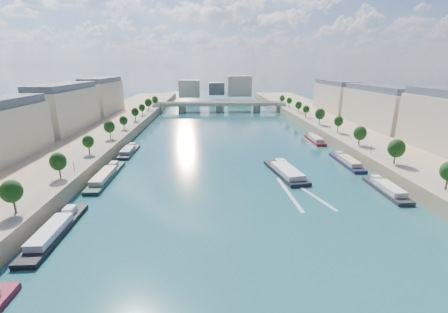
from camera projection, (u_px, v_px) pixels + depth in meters
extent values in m
plane|color=#0B2831|center=(231.00, 157.00, 128.23)|extent=(700.00, 700.00, 0.00)
cube|color=#9E8460|center=(58.00, 154.00, 124.01)|extent=(44.00, 520.00, 5.00)
cube|color=#9E8460|center=(395.00, 150.00, 130.99)|extent=(44.00, 520.00, 5.00)
cube|color=gray|center=(94.00, 148.00, 124.00)|extent=(14.00, 520.00, 0.10)
cube|color=gray|center=(363.00, 144.00, 129.52)|extent=(14.00, 520.00, 0.10)
cylinder|color=#382B1E|center=(10.00, 207.00, 68.13)|extent=(0.50, 0.50, 3.82)
ellipsoid|color=black|center=(7.00, 192.00, 67.09)|extent=(4.80, 4.80, 5.52)
cylinder|color=#382B1E|center=(60.00, 171.00, 91.06)|extent=(0.50, 0.50, 3.82)
ellipsoid|color=black|center=(58.00, 160.00, 90.02)|extent=(4.80, 4.80, 5.52)
cylinder|color=#382B1E|center=(90.00, 150.00, 114.00)|extent=(0.50, 0.50, 3.82)
ellipsoid|color=black|center=(88.00, 141.00, 112.95)|extent=(4.80, 4.80, 5.52)
cylinder|color=#382B1E|center=(109.00, 136.00, 136.93)|extent=(0.50, 0.50, 3.82)
ellipsoid|color=black|center=(109.00, 128.00, 135.89)|extent=(4.80, 4.80, 5.52)
cylinder|color=#382B1E|center=(124.00, 126.00, 159.86)|extent=(0.50, 0.50, 3.82)
ellipsoid|color=black|center=(123.00, 119.00, 158.82)|extent=(4.80, 4.80, 5.52)
cylinder|color=#382B1E|center=(134.00, 118.00, 182.80)|extent=(0.50, 0.50, 3.82)
ellipsoid|color=black|center=(134.00, 112.00, 181.75)|extent=(4.80, 4.80, 5.52)
cylinder|color=#382B1E|center=(142.00, 112.00, 205.73)|extent=(0.50, 0.50, 3.82)
ellipsoid|color=black|center=(142.00, 107.00, 204.69)|extent=(4.80, 4.80, 5.52)
cylinder|color=#382B1E|center=(149.00, 108.00, 228.66)|extent=(0.50, 0.50, 3.82)
ellipsoid|color=black|center=(149.00, 103.00, 227.62)|extent=(4.80, 4.80, 5.52)
cylinder|color=#382B1E|center=(154.00, 104.00, 251.60)|extent=(0.50, 0.50, 3.82)
ellipsoid|color=black|center=(154.00, 100.00, 250.55)|extent=(4.80, 4.80, 5.52)
cylinder|color=#382B1E|center=(447.00, 184.00, 81.10)|extent=(0.50, 0.50, 3.82)
cylinder|color=#382B1E|center=(394.00, 158.00, 104.04)|extent=(0.50, 0.50, 3.82)
ellipsoid|color=black|center=(396.00, 148.00, 102.99)|extent=(4.80, 4.80, 5.52)
cylinder|color=#382B1E|center=(361.00, 141.00, 126.97)|extent=(0.50, 0.50, 3.82)
ellipsoid|color=black|center=(362.00, 133.00, 125.93)|extent=(4.80, 4.80, 5.52)
cylinder|color=#382B1E|center=(337.00, 130.00, 149.90)|extent=(0.50, 0.50, 3.82)
ellipsoid|color=black|center=(338.00, 123.00, 148.86)|extent=(4.80, 4.80, 5.52)
cylinder|color=#382B1E|center=(320.00, 121.00, 172.84)|extent=(0.50, 0.50, 3.82)
ellipsoid|color=black|center=(321.00, 115.00, 171.79)|extent=(4.80, 4.80, 5.52)
cylinder|color=#382B1E|center=(307.00, 115.00, 195.77)|extent=(0.50, 0.50, 3.82)
ellipsoid|color=black|center=(308.00, 109.00, 194.72)|extent=(4.80, 4.80, 5.52)
cylinder|color=#382B1E|center=(297.00, 110.00, 218.70)|extent=(0.50, 0.50, 3.82)
ellipsoid|color=black|center=(297.00, 105.00, 217.66)|extent=(4.80, 4.80, 5.52)
cylinder|color=#382B1E|center=(288.00, 105.00, 241.64)|extent=(0.50, 0.50, 3.82)
ellipsoid|color=black|center=(289.00, 101.00, 240.59)|extent=(4.80, 4.80, 5.52)
cylinder|color=#382B1E|center=(281.00, 102.00, 264.57)|extent=(0.50, 0.50, 3.82)
ellipsoid|color=black|center=(282.00, 98.00, 263.52)|extent=(4.80, 4.80, 5.52)
cylinder|color=black|center=(74.00, 167.00, 94.98)|extent=(0.14, 0.14, 4.00)
sphere|color=#FFE5B2|center=(73.00, 160.00, 94.37)|extent=(0.36, 0.36, 0.36)
cylinder|color=black|center=(112.00, 138.00, 133.20)|extent=(0.14, 0.14, 4.00)
sphere|color=#FFE5B2|center=(112.00, 133.00, 132.59)|extent=(0.36, 0.36, 0.36)
cylinder|color=black|center=(134.00, 122.00, 171.43)|extent=(0.14, 0.14, 4.00)
sphere|color=#FFE5B2|center=(133.00, 118.00, 170.82)|extent=(0.36, 0.36, 0.36)
cylinder|color=black|center=(147.00, 111.00, 209.65)|extent=(0.14, 0.14, 4.00)
sphere|color=#FFE5B2|center=(147.00, 108.00, 209.04)|extent=(0.36, 0.36, 0.36)
cylinder|color=black|center=(371.00, 149.00, 114.40)|extent=(0.14, 0.14, 4.00)
sphere|color=#FFE5B2|center=(372.00, 144.00, 113.79)|extent=(0.36, 0.36, 0.36)
cylinder|color=black|center=(330.00, 129.00, 152.62)|extent=(0.14, 0.14, 4.00)
sphere|color=#FFE5B2|center=(331.00, 124.00, 152.01)|extent=(0.36, 0.36, 0.36)
cylinder|color=black|center=(306.00, 116.00, 190.85)|extent=(0.14, 0.14, 4.00)
sphere|color=#FFE5B2|center=(306.00, 113.00, 190.23)|extent=(0.36, 0.36, 0.36)
cylinder|color=black|center=(290.00, 108.00, 229.07)|extent=(0.14, 0.14, 4.00)
sphere|color=#FFE5B2|center=(290.00, 105.00, 228.46)|extent=(0.36, 0.36, 0.36)
cube|color=beige|center=(66.00, 110.00, 158.92)|extent=(16.00, 52.00, 20.00)
cube|color=#474C54|center=(63.00, 88.00, 155.55)|extent=(14.72, 50.44, 3.20)
cube|color=beige|center=(103.00, 99.00, 214.35)|extent=(16.00, 52.00, 20.00)
cube|color=#474C54|center=(101.00, 82.00, 210.97)|extent=(14.72, 50.44, 3.20)
cube|color=beige|center=(378.00, 108.00, 167.16)|extent=(16.00, 52.00, 20.00)
cube|color=#474C54|center=(381.00, 87.00, 163.79)|extent=(14.72, 50.44, 3.20)
cube|color=beige|center=(335.00, 98.00, 222.58)|extent=(16.00, 52.00, 20.00)
cube|color=#474C54|center=(337.00, 82.00, 219.21)|extent=(14.72, 50.44, 3.20)
cube|color=beige|center=(189.00, 89.00, 323.37)|extent=(22.00, 18.00, 18.00)
cube|color=beige|center=(239.00, 86.00, 335.01)|extent=(26.00, 20.00, 22.00)
cube|color=#474C54|center=(217.00, 89.00, 349.29)|extent=(18.00, 16.00, 14.00)
cube|color=#C1B79E|center=(220.00, 104.00, 254.80)|extent=(112.00, 11.00, 2.20)
cube|color=#C1B79E|center=(220.00, 103.00, 249.59)|extent=(112.00, 0.80, 0.90)
cube|color=#C1B79E|center=(219.00, 102.00, 259.14)|extent=(112.00, 0.80, 0.90)
cylinder|color=#C1B79E|center=(182.00, 109.00, 254.33)|extent=(6.40, 6.40, 5.00)
cylinder|color=#C1B79E|center=(220.00, 109.00, 255.88)|extent=(6.40, 6.40, 5.00)
cylinder|color=#C1B79E|center=(257.00, 108.00, 257.43)|extent=(6.40, 6.40, 5.00)
cube|color=#C1B79E|center=(158.00, 109.00, 253.36)|extent=(6.00, 12.00, 5.00)
cube|color=#C1B79E|center=(280.00, 108.00, 258.40)|extent=(6.00, 12.00, 5.00)
cube|color=black|center=(285.00, 173.00, 108.68)|extent=(11.52, 26.73, 1.85)
cube|color=silver|center=(287.00, 170.00, 106.20)|extent=(8.73, 17.58, 1.66)
cube|color=silver|center=(281.00, 162.00, 115.57)|extent=(4.15, 3.67, 1.80)
cube|color=silver|center=(289.00, 193.00, 92.37)|extent=(2.29, 26.03, 0.04)
cube|color=silver|center=(309.00, 193.00, 92.68)|extent=(8.50, 25.28, 0.04)
cube|color=black|center=(56.00, 233.00, 69.94)|extent=(5.00, 26.25, 1.80)
cube|color=silver|center=(50.00, 231.00, 67.44)|extent=(4.10, 14.44, 1.60)
cube|color=silver|center=(70.00, 210.00, 76.94)|extent=(2.50, 3.15, 1.80)
cube|color=#15362A|center=(106.00, 177.00, 104.58)|extent=(5.00, 30.22, 1.80)
cube|color=beige|center=(104.00, 175.00, 101.77)|extent=(4.10, 16.62, 1.60)
cube|color=beige|center=(114.00, 164.00, 112.71)|extent=(2.50, 3.63, 1.80)
cube|color=#2A292C|center=(129.00, 153.00, 134.47)|extent=(5.00, 21.60, 1.80)
cube|color=gray|center=(128.00, 150.00, 132.32)|extent=(4.10, 11.88, 1.60)
cube|color=gray|center=(132.00, 145.00, 140.13)|extent=(2.50, 2.59, 1.80)
cube|color=#2A2A2D|center=(386.00, 191.00, 93.18)|extent=(5.00, 20.60, 1.80)
cube|color=silver|center=(390.00, 188.00, 91.11)|extent=(4.10, 11.33, 1.60)
cube|color=silver|center=(376.00, 178.00, 98.56)|extent=(2.50, 2.47, 1.80)
cube|color=#1B1C3C|center=(347.00, 163.00, 119.81)|extent=(5.00, 24.05, 1.80)
cube|color=#C4B193|center=(349.00, 161.00, 117.47)|extent=(4.10, 13.23, 1.60)
cube|color=#C4B193|center=(339.00, 154.00, 126.18)|extent=(2.50, 2.89, 1.80)
cube|color=maroon|center=(315.00, 141.00, 155.61)|extent=(5.00, 20.90, 1.80)
cube|color=silver|center=(316.00, 138.00, 153.52)|extent=(4.10, 11.50, 1.60)
cube|color=silver|center=(311.00, 135.00, 161.08)|extent=(2.50, 2.51, 1.80)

